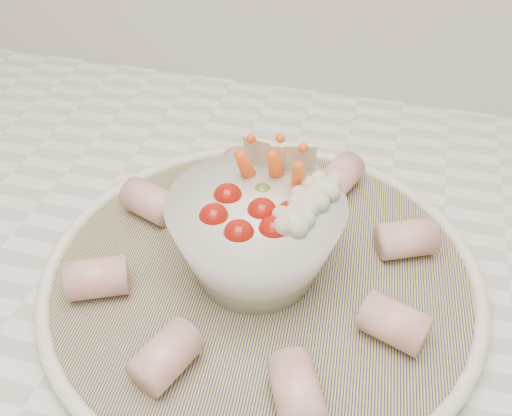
# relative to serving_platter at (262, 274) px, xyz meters

# --- Properties ---
(serving_platter) EXTENTS (0.40, 0.40, 0.02)m
(serving_platter) POSITION_rel_serving_platter_xyz_m (0.00, 0.00, 0.00)
(serving_platter) COLOR navy
(serving_platter) RESTS_ON kitchen_counter
(veggie_bowl) EXTENTS (0.14, 0.14, 0.11)m
(veggie_bowl) POSITION_rel_serving_platter_xyz_m (-0.00, 0.00, 0.05)
(veggie_bowl) COLOR silver
(veggie_bowl) RESTS_ON serving_platter
(cured_meat_rolls) EXTENTS (0.29, 0.30, 0.03)m
(cured_meat_rolls) POSITION_rel_serving_platter_xyz_m (-0.00, 0.00, 0.02)
(cured_meat_rolls) COLOR #BB5556
(cured_meat_rolls) RESTS_ON serving_platter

